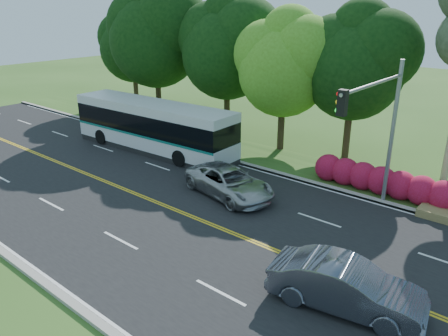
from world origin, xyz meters
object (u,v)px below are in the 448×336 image
Objects in this scene: traffic_signal at (380,118)px; suv at (229,182)px; transit_bus at (153,127)px; sedan at (346,286)px.

traffic_signal is 7.90m from suv.
transit_bus reaches higher than sedan.
traffic_signal is 1.34× the size of suv.
sedan is at bearing -73.09° from traffic_signal.
transit_bus is at bearing 179.76° from traffic_signal.
transit_bus is (-14.98, 0.06, -3.04)m from traffic_signal.
transit_bus reaches higher than suv.
traffic_signal is 15.29m from transit_bus.
transit_bus is 2.53× the size of sedan.
traffic_signal reaches higher than suv.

